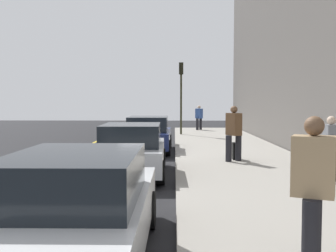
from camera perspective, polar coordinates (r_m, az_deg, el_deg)
The scene contains 12 objects.
ground_plane at distance 16.75m, azimuth -2.41°, elevation -3.91°, with size 56.00×56.00×0.00m, color black.
sidewalk at distance 16.88m, azimuth 8.86°, elevation -3.64°, with size 28.00×4.60×0.15m, color #A39E93.
lane_stripe_centre at distance 17.23m, azimuth -13.12°, elevation -3.77°, with size 28.00×0.14×0.01m, color gold.
parked_car_white at distance 5.64m, azimuth -12.36°, elevation -11.09°, with size 4.61×1.91×1.51m.
parked_car_silver at distance 11.80m, azimuth -5.05°, elevation -3.36°, with size 4.25×1.95×1.51m.
parked_car_navy at distance 17.28m, azimuth -2.73°, elevation -1.16°, with size 4.25×1.92×1.51m.
pedestrian_blue_coat at distance 28.39m, azimuth 4.36°, elevation 1.29°, with size 0.52×0.54×1.70m.
pedestrian_brown_coat at distance 13.79m, azimuth 9.18°, elevation -0.80°, with size 0.59×0.56×1.86m.
pedestrian_grey_coat at distance 11.01m, azimuth 21.78°, elevation -2.69°, with size 0.46×0.54×1.64m.
pedestrian_tan_coat at distance 5.30m, azimuth 19.61°, elevation -8.01°, with size 0.58×0.58×1.84m.
traffic_light_pole at distance 24.61m, azimuth 1.84°, elevation 5.63°, with size 0.35×0.26×4.31m.
rolling_suitcase at distance 14.28m, azimuth 9.45°, elevation -3.45°, with size 0.34×0.22×0.95m.
Camera 1 is at (-16.58, -0.97, 2.18)m, focal length 43.59 mm.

